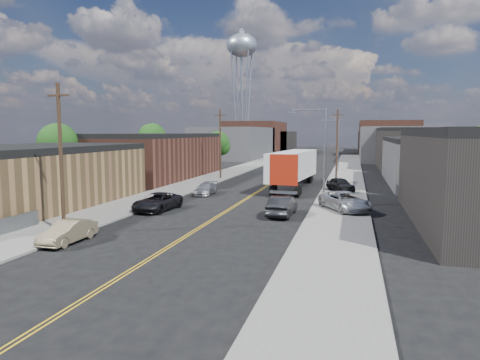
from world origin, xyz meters
The scene contains 30 objects.
ground centered at (0.00, 60.00, 0.00)m, with size 260.00×260.00×0.00m, color black.
centerline centered at (0.00, 45.00, 0.01)m, with size 0.32×120.00×0.01m, color gold.
sidewalk_left centered at (-9.50, 45.00, 0.07)m, with size 5.00×140.00×0.15m, color slate.
sidewalk_right centered at (9.50, 45.00, 0.07)m, with size 5.00×140.00×0.15m, color slate.
warehouse_tan centered at (-18.00, 18.00, 2.80)m, with size 12.00×22.00×5.60m.
warehouse_brown centered at (-18.00, 44.00, 3.30)m, with size 12.00×26.00×6.60m.
industrial_right_b centered at (22.00, 46.00, 3.05)m, with size 14.00×24.00×6.10m.
industrial_right_c centered at (22.00, 72.00, 3.80)m, with size 14.00×22.00×7.60m.
skyline_left_a centered at (-20.00, 95.00, 4.00)m, with size 16.00×30.00×8.00m, color #353537.
skyline_right_a centered at (20.00, 95.00, 4.00)m, with size 16.00×30.00×8.00m, color #353537.
skyline_left_b centered at (-20.00, 120.00, 5.00)m, with size 16.00×26.00×10.00m, color #502B20.
skyline_right_b centered at (20.00, 120.00, 5.00)m, with size 16.00×26.00×10.00m, color #502B20.
skyline_left_c centered at (-20.00, 140.00, 3.50)m, with size 16.00×40.00×7.00m, color black.
skyline_right_c centered at (20.00, 140.00, 3.50)m, with size 16.00×40.00×7.00m, color black.
water_tower centered at (-22.00, 110.00, 30.65)m, with size 9.00×9.00×36.90m.
streetlight_near centered at (7.60, 25.00, 5.33)m, with size 3.39×0.25×9.00m.
streetlight_far centered at (7.60, 60.00, 5.33)m, with size 3.39×0.25×9.00m.
utility_pole_left_near centered at (-8.20, 10.00, 5.14)m, with size 1.60×0.26×10.00m.
utility_pole_left_far centered at (-8.20, 45.00, 5.14)m, with size 1.60×0.26×10.00m.
utility_pole_right centered at (8.20, 48.00, 5.14)m, with size 1.60×0.26×10.00m.
tree_left_near centered at (-23.94, 30.00, 5.18)m, with size 4.85×4.76×7.91m.
tree_left_mid centered at (-23.94, 55.00, 5.48)m, with size 5.10×5.04×8.37m.
tree_left_far centered at (-13.94, 62.00, 4.57)m, with size 4.35×4.20×6.97m.
semi_truck centered at (3.63, 37.72, 2.60)m, with size 4.33×17.62×4.56m.
car_left_b centered at (-6.40, 8.00, 0.69)m, with size 1.47×4.21×1.39m, color #807053.
car_left_c centered at (-5.91, 19.48, 0.76)m, with size 2.54×5.50×1.53m, color black.
car_left_d centered at (-5.00, 29.51, 0.64)m, with size 1.80×4.42×1.28m, color #96989B.
car_right_oncoming centered at (5.00, 19.96, 0.83)m, with size 1.75×5.02×1.66m, color black.
car_right_lot_a centered at (9.92, 22.98, 0.95)m, with size 2.64×5.73×1.59m, color #B9BCBE.
car_right_lot_c centered at (9.18, 35.20, 0.91)m, with size 1.79×4.46×1.52m, color black.
Camera 1 is at (10.53, -14.25, 6.84)m, focal length 32.00 mm.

